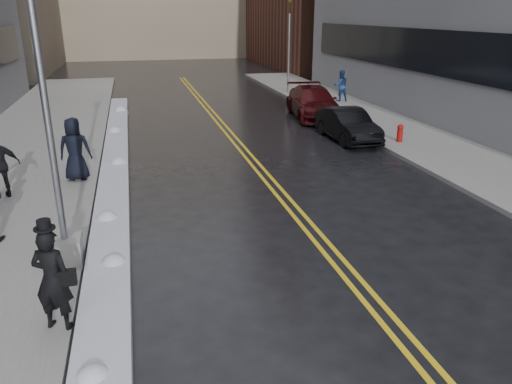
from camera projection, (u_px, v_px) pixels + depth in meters
ground at (237, 298)px, 9.70m from camera, size 160.00×160.00×0.00m
sidewalk_west at (19, 168)px, 17.51m from camera, size 5.50×50.00×0.15m
sidewalk_east at (420, 142)px, 21.05m from camera, size 4.00×50.00×0.15m
lane_line_left at (244, 155)px, 19.36m from camera, size 0.12×50.00×0.01m
lane_line_right at (251, 155)px, 19.42m from camera, size 0.12×50.00×0.01m
snow_ridge at (115, 176)px, 16.39m from camera, size 0.90×30.00×0.34m
lamppost at (53, 157)px, 9.92m from camera, size 0.65×0.65×7.62m
fire_hydrant at (400, 132)px, 20.67m from camera, size 0.26×0.26×0.73m
traffic_signal at (289, 42)px, 32.36m from camera, size 0.16×0.20×6.00m
pedestrian_fedora at (52, 280)px, 8.28m from camera, size 0.78×0.64×1.83m
pedestrian_c at (75, 149)px, 15.78m from camera, size 1.04×0.73×2.02m
pedestrian_east at (341, 86)px, 29.93m from camera, size 0.92×0.74×1.84m
car_black at (348, 125)px, 21.39m from camera, size 1.51×4.17×1.37m
car_maroon at (313, 102)px, 26.06m from camera, size 2.88×5.66×1.57m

